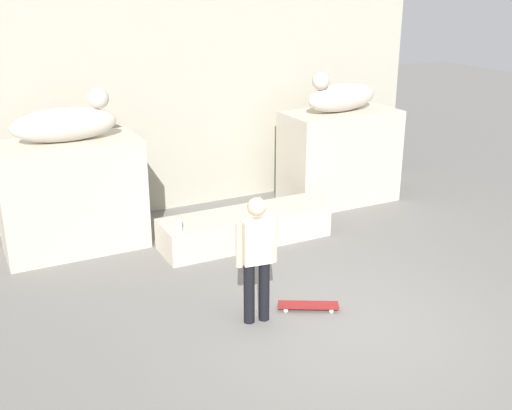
{
  "coord_description": "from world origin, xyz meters",
  "views": [
    {
      "loc": [
        -4.18,
        -5.48,
        4.14
      ],
      "look_at": [
        -0.39,
        1.97,
        1.1
      ],
      "focal_mm": 43.84,
      "sensor_mm": 36.0,
      "label": 1
    }
  ],
  "objects_px": {
    "statue_reclining_left": "(67,123)",
    "bottle_clear": "(179,225)",
    "statue_reclining_right": "(341,96)",
    "skater": "(257,255)",
    "bottle_blue": "(260,207)",
    "skateboard": "(308,305)"
  },
  "relations": [
    {
      "from": "statue_reclining_right",
      "to": "skateboard",
      "type": "bearing_deg",
      "value": 42.17
    },
    {
      "from": "statue_reclining_right",
      "to": "skater",
      "type": "distance_m",
      "value": 5.0
    },
    {
      "from": "skater",
      "to": "bottle_blue",
      "type": "relative_size",
      "value": 5.67
    },
    {
      "from": "skater",
      "to": "bottle_blue",
      "type": "distance_m",
      "value": 2.51
    },
    {
      "from": "statue_reclining_left",
      "to": "bottle_blue",
      "type": "relative_size",
      "value": 5.44
    },
    {
      "from": "bottle_blue",
      "to": "bottle_clear",
      "type": "height_order",
      "value": "bottle_blue"
    },
    {
      "from": "statue_reclining_right",
      "to": "bottle_clear",
      "type": "bearing_deg",
      "value": 9.81
    },
    {
      "from": "bottle_blue",
      "to": "statue_reclining_left",
      "type": "bearing_deg",
      "value": 156.04
    },
    {
      "from": "statue_reclining_left",
      "to": "bottle_blue",
      "type": "height_order",
      "value": "statue_reclining_left"
    },
    {
      "from": "statue_reclining_left",
      "to": "skater",
      "type": "relative_size",
      "value": 0.96
    },
    {
      "from": "statue_reclining_left",
      "to": "bottle_blue",
      "type": "distance_m",
      "value": 3.28
    },
    {
      "from": "skateboard",
      "to": "bottle_clear",
      "type": "relative_size",
      "value": 3.01
    },
    {
      "from": "statue_reclining_left",
      "to": "statue_reclining_right",
      "type": "bearing_deg",
      "value": 0.28
    },
    {
      "from": "statue_reclining_left",
      "to": "bottle_clear",
      "type": "relative_size",
      "value": 6.04
    },
    {
      "from": "skater",
      "to": "skateboard",
      "type": "distance_m",
      "value": 1.13
    },
    {
      "from": "statue_reclining_left",
      "to": "bottle_clear",
      "type": "height_order",
      "value": "statue_reclining_left"
    },
    {
      "from": "statue_reclining_right",
      "to": "skater",
      "type": "relative_size",
      "value": 1.0
    },
    {
      "from": "statue_reclining_right",
      "to": "skateboard",
      "type": "height_order",
      "value": "statue_reclining_right"
    },
    {
      "from": "skateboard",
      "to": "bottle_clear",
      "type": "bearing_deg",
      "value": -37.05
    },
    {
      "from": "skater",
      "to": "skateboard",
      "type": "xyz_separation_m",
      "value": [
        0.74,
        -0.06,
        -0.86
      ]
    },
    {
      "from": "skater",
      "to": "bottle_clear",
      "type": "bearing_deg",
      "value": -75.66
    },
    {
      "from": "statue_reclining_right",
      "to": "bottle_blue",
      "type": "distance_m",
      "value": 2.97
    }
  ]
}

